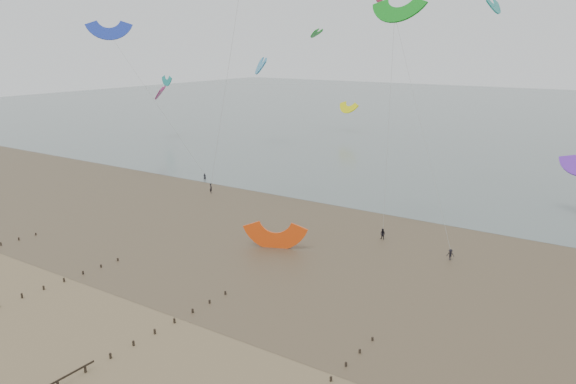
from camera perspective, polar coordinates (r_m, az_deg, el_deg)
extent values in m
plane|color=brown|center=(59.15, -17.16, -13.13)|extent=(500.00, 500.00, 0.00)
plane|color=#475654|center=(237.14, 23.67, 7.04)|extent=(500.00, 500.00, 0.00)
plane|color=#473A28|center=(83.38, 1.73, -4.12)|extent=(500.00, 500.00, 0.00)
ellipsoid|color=slate|center=(84.94, -13.43, -4.18)|extent=(23.60, 14.36, 0.01)
ellipsoid|color=slate|center=(80.64, 10.14, -5.03)|extent=(33.64, 18.32, 0.01)
ellipsoid|color=slate|center=(112.23, -14.40, 0.39)|extent=(26.95, 14.22, 0.01)
cube|color=black|center=(87.55, -27.15, -4.75)|extent=(0.16, 0.16, 0.51)
cube|color=black|center=(88.75, -25.68, -4.33)|extent=(0.16, 0.16, 0.48)
cube|color=black|center=(90.00, -24.25, -3.93)|extent=(0.16, 0.16, 0.45)
cube|color=black|center=(69.15, -25.42, -9.53)|extent=(0.16, 0.16, 0.59)
cube|color=black|center=(70.36, -23.57, -8.92)|extent=(0.16, 0.16, 0.57)
cube|color=black|center=(71.65, -21.80, -8.32)|extent=(0.16, 0.16, 0.54)
cube|color=black|center=(73.01, -20.10, -7.73)|extent=(0.16, 0.16, 0.51)
cube|color=black|center=(74.44, -18.47, -7.16)|extent=(0.16, 0.16, 0.48)
cube|color=black|center=(75.93, -16.90, -6.60)|extent=(0.16, 0.16, 0.45)
cube|color=black|center=(51.67, -22.35, -17.63)|extent=(0.16, 0.16, 0.68)
cube|color=black|center=(52.89, -19.90, -16.60)|extent=(0.16, 0.16, 0.65)
cube|color=black|center=(54.21, -17.60, -15.58)|extent=(0.16, 0.16, 0.62)
cube|color=black|center=(55.63, -15.43, -14.60)|extent=(0.16, 0.16, 0.59)
cube|color=black|center=(57.13, -13.39, -13.64)|extent=(0.16, 0.16, 0.57)
cube|color=black|center=(58.71, -11.47, -12.72)|extent=(0.16, 0.16, 0.54)
cube|color=black|center=(60.36, -9.67, -11.84)|extent=(0.16, 0.16, 0.51)
cube|color=black|center=(62.08, -7.97, -10.99)|extent=(0.16, 0.16, 0.48)
cube|color=black|center=(63.87, -6.38, -10.19)|extent=(0.16, 0.16, 0.45)
cube|color=black|center=(49.07, 4.38, -18.41)|extent=(0.16, 0.16, 0.54)
cube|color=black|center=(51.04, 5.91, -17.03)|extent=(0.16, 0.16, 0.51)
cube|color=black|center=(53.06, 7.30, -15.75)|extent=(0.16, 0.16, 0.48)
cube|color=black|center=(55.14, 8.57, -14.56)|extent=(0.16, 0.16, 0.45)
imported|color=black|center=(105.80, -7.83, 0.38)|extent=(0.82, 0.80, 1.90)
imported|color=black|center=(75.74, 16.17, -6.14)|extent=(1.09, 0.83, 1.49)
imported|color=black|center=(115.70, -8.46, 1.52)|extent=(0.67, 0.63, 1.53)
imported|color=black|center=(81.29, 9.60, -4.25)|extent=(0.86, 0.72, 1.62)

